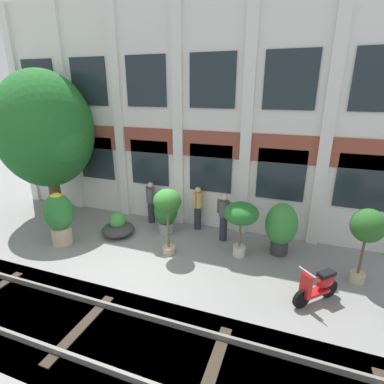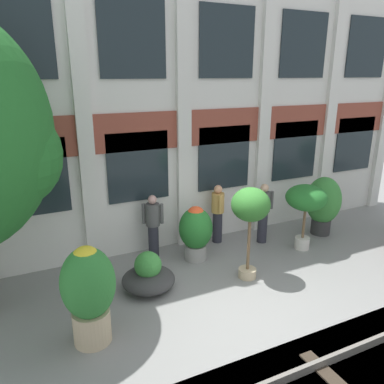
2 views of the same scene
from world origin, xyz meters
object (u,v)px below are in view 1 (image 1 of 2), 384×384
(resident_near_plants, at_px, (198,207))
(resident_watching_tracks, at_px, (224,216))
(potted_plant_terracotta_small, at_px, (367,229))
(resident_by_doorway, at_px, (151,201))
(potted_plant_low_pan, at_px, (167,204))
(potted_plant_fluted_column, at_px, (166,212))
(scooter_second_parked, at_px, (319,286))
(broadleaf_tree, at_px, (46,133))
(potted_plant_stone_basin, at_px, (59,215))
(potted_plant_tall_urn, at_px, (241,216))
(potted_plant_wide_bowl, at_px, (118,227))
(potted_plant_glazed_jar, at_px, (281,226))

(resident_near_plants, bearing_deg, resident_watching_tracks, -13.04)
(potted_plant_terracotta_small, height_order, resident_by_doorway, potted_plant_terracotta_small)
(potted_plant_low_pan, distance_m, resident_by_doorway, 2.56)
(potted_plant_fluted_column, xyz_separation_m, scooter_second_parked, (5.01, -2.12, -0.34))
(broadleaf_tree, distance_m, resident_watching_tracks, 7.27)
(potted_plant_stone_basin, distance_m, resident_near_plants, 4.68)
(potted_plant_low_pan, height_order, potted_plant_fluted_column, potted_plant_low_pan)
(potted_plant_low_pan, bearing_deg, potted_plant_stone_basin, -169.55)
(resident_watching_tracks, relative_size, resident_near_plants, 1.02)
(potted_plant_low_pan, bearing_deg, potted_plant_tall_urn, 16.31)
(potted_plant_stone_basin, relative_size, resident_near_plants, 1.11)
(potted_plant_fluted_column, relative_size, scooter_second_parked, 1.33)
(broadleaf_tree, xyz_separation_m, potted_plant_wide_bowl, (3.25, -0.61, -3.05))
(potted_plant_glazed_jar, bearing_deg, potted_plant_tall_urn, -154.51)
(potted_plant_stone_basin, bearing_deg, potted_plant_wide_bowl, 39.55)
(potted_plant_fluted_column, distance_m, resident_by_doorway, 1.07)
(potted_plant_stone_basin, xyz_separation_m, potted_plant_glazed_jar, (6.85, 1.83, -0.08))
(potted_plant_fluted_column, height_order, resident_near_plants, resident_near_plants)
(resident_by_doorway, bearing_deg, potted_plant_tall_urn, 96.85)
(resident_near_plants, bearing_deg, potted_plant_stone_basin, -133.50)
(potted_plant_low_pan, bearing_deg, resident_watching_tracks, 45.47)
(resident_watching_tracks, bearing_deg, potted_plant_wide_bowl, -61.99)
(potted_plant_low_pan, distance_m, potted_plant_wide_bowl, 2.60)
(potted_plant_fluted_column, distance_m, resident_watching_tracks, 2.08)
(resident_watching_tracks, height_order, resident_near_plants, resident_watching_tracks)
(broadleaf_tree, relative_size, potted_plant_terracotta_small, 2.66)
(potted_plant_terracotta_small, height_order, resident_near_plants, potted_plant_terracotta_small)
(resident_by_doorway, bearing_deg, scooter_second_parked, 91.04)
(potted_plant_tall_urn, xyz_separation_m, potted_plant_terracotta_small, (3.25, -0.26, 0.23))
(potted_plant_low_pan, distance_m, potted_plant_terracotta_small, 5.37)
(potted_plant_low_pan, distance_m, resident_near_plants, 2.12)
(potted_plant_tall_urn, distance_m, potted_plant_wide_bowl, 4.41)
(scooter_second_parked, bearing_deg, potted_plant_wide_bowl, -56.80)
(broadleaf_tree, relative_size, scooter_second_parked, 5.38)
(potted_plant_stone_basin, relative_size, potted_plant_terracotta_small, 0.85)
(potted_plant_terracotta_small, bearing_deg, broadleaf_tree, 175.98)
(potted_plant_glazed_jar, distance_m, potted_plant_terracotta_small, 2.34)
(resident_near_plants, bearing_deg, broadleaf_tree, -159.10)
(resident_near_plants, bearing_deg, resident_by_doorway, -165.09)
(broadleaf_tree, height_order, resident_near_plants, broadleaf_tree)
(potted_plant_terracotta_small, height_order, potted_plant_fluted_column, potted_plant_terracotta_small)
(potted_plant_tall_urn, xyz_separation_m, resident_by_doorway, (-3.68, 1.25, -0.47))
(potted_plant_tall_urn, bearing_deg, potted_plant_terracotta_small, -4.66)
(potted_plant_terracotta_small, bearing_deg, resident_by_doorway, 167.64)
(potted_plant_fluted_column, relative_size, resident_by_doorway, 0.86)
(broadleaf_tree, xyz_separation_m, potted_plant_terracotta_small, (10.79, -0.76, -1.80))
(potted_plant_wide_bowl, bearing_deg, potted_plant_terracotta_small, -1.12)
(potted_plant_stone_basin, relative_size, resident_by_doorway, 1.10)
(potted_plant_low_pan, bearing_deg, potted_plant_fluted_column, 117.80)
(potted_plant_fluted_column, bearing_deg, potted_plant_tall_urn, -13.51)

